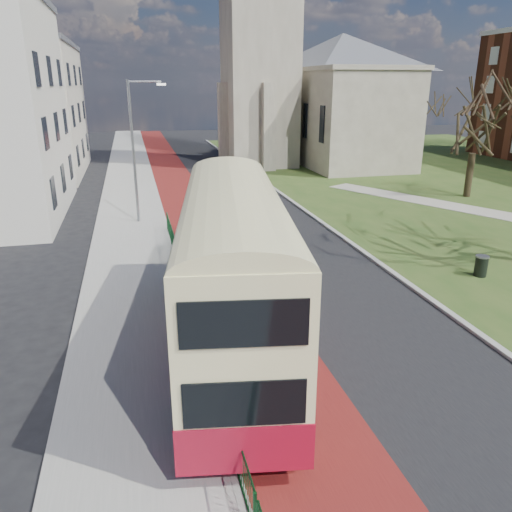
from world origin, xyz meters
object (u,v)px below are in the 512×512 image
object	(u,v)px
streetlamp	(136,145)
winter_tree_far	(477,118)
bus	(233,264)
litter_bin	(481,266)

from	to	relation	value
streetlamp	winter_tree_far	size ratio (longest dim) A/B	0.99
streetlamp	bus	xyz separation A→B (m)	(2.43, -16.04, -1.75)
bus	winter_tree_far	world-z (taller)	winter_tree_far
streetlamp	bus	distance (m)	16.32
winter_tree_far	litter_bin	xyz separation A→B (m)	(-9.53, -14.22, -5.13)
bus	litter_bin	bearing A→B (deg)	26.31
winter_tree_far	litter_bin	distance (m)	17.87
litter_bin	streetlamp	bearing A→B (deg)	138.12
streetlamp	litter_bin	xyz separation A→B (m)	(13.97, -12.53, -4.09)
streetlamp	bus	bearing A→B (deg)	-81.38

